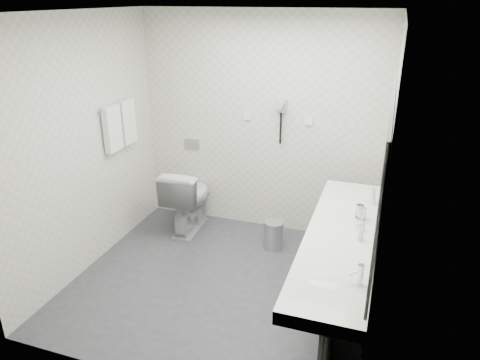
% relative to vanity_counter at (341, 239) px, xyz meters
% --- Properties ---
extents(floor, '(2.80, 2.80, 0.00)m').
position_rel_vanity_counter_xyz_m(floor, '(-1.12, 0.20, -0.80)').
color(floor, '#2C2D32').
rests_on(floor, ground).
extents(ceiling, '(2.80, 2.80, 0.00)m').
position_rel_vanity_counter_xyz_m(ceiling, '(-1.12, 0.20, 1.70)').
color(ceiling, silver).
rests_on(ceiling, wall_back).
extents(wall_back, '(2.80, 0.00, 2.80)m').
position_rel_vanity_counter_xyz_m(wall_back, '(-1.12, 1.50, 0.45)').
color(wall_back, beige).
rests_on(wall_back, floor).
extents(wall_front, '(2.80, 0.00, 2.80)m').
position_rel_vanity_counter_xyz_m(wall_front, '(-1.12, -1.10, 0.45)').
color(wall_front, beige).
rests_on(wall_front, floor).
extents(wall_left, '(0.00, 2.60, 2.60)m').
position_rel_vanity_counter_xyz_m(wall_left, '(-2.52, 0.20, 0.45)').
color(wall_left, beige).
rests_on(wall_left, floor).
extents(wall_right, '(0.00, 2.60, 2.60)m').
position_rel_vanity_counter_xyz_m(wall_right, '(0.27, 0.20, 0.45)').
color(wall_right, beige).
rests_on(wall_right, floor).
extents(vanity_counter, '(0.55, 2.20, 0.10)m').
position_rel_vanity_counter_xyz_m(vanity_counter, '(0.00, 0.00, 0.00)').
color(vanity_counter, silver).
rests_on(vanity_counter, floor).
extents(vanity_panel, '(0.03, 2.15, 0.75)m').
position_rel_vanity_counter_xyz_m(vanity_panel, '(0.02, 0.00, -0.42)').
color(vanity_panel, gray).
rests_on(vanity_panel, floor).
extents(vanity_post_far, '(0.06, 0.06, 0.75)m').
position_rel_vanity_counter_xyz_m(vanity_post_far, '(0.05, 1.04, -0.42)').
color(vanity_post_far, silver).
rests_on(vanity_post_far, floor).
extents(mirror, '(0.02, 2.20, 1.05)m').
position_rel_vanity_counter_xyz_m(mirror, '(0.26, 0.00, 0.65)').
color(mirror, '#B2BCC6').
rests_on(mirror, wall_right).
extents(basin_near, '(0.40, 0.31, 0.05)m').
position_rel_vanity_counter_xyz_m(basin_near, '(0.00, -0.65, 0.04)').
color(basin_near, silver).
rests_on(basin_near, vanity_counter).
extents(basin_far, '(0.40, 0.31, 0.05)m').
position_rel_vanity_counter_xyz_m(basin_far, '(0.00, 0.65, 0.04)').
color(basin_far, silver).
rests_on(basin_far, vanity_counter).
extents(faucet_near, '(0.04, 0.04, 0.15)m').
position_rel_vanity_counter_xyz_m(faucet_near, '(0.19, -0.65, 0.12)').
color(faucet_near, silver).
rests_on(faucet_near, vanity_counter).
extents(faucet_far, '(0.04, 0.04, 0.15)m').
position_rel_vanity_counter_xyz_m(faucet_far, '(0.19, 0.65, 0.12)').
color(faucet_far, silver).
rests_on(faucet_far, vanity_counter).
extents(soap_bottle_a, '(0.07, 0.07, 0.12)m').
position_rel_vanity_counter_xyz_m(soap_bottle_a, '(0.14, 0.10, 0.11)').
color(soap_bottle_a, white).
rests_on(soap_bottle_a, vanity_counter).
extents(soap_bottle_c, '(0.06, 0.06, 0.12)m').
position_rel_vanity_counter_xyz_m(soap_bottle_c, '(0.15, -0.06, 0.11)').
color(soap_bottle_c, white).
rests_on(soap_bottle_c, vanity_counter).
extents(glass_left, '(0.09, 0.09, 0.12)m').
position_rel_vanity_counter_xyz_m(glass_left, '(0.13, 0.27, 0.11)').
color(glass_left, silver).
rests_on(glass_left, vanity_counter).
extents(glass_right, '(0.08, 0.08, 0.12)m').
position_rel_vanity_counter_xyz_m(glass_right, '(0.11, 0.34, 0.11)').
color(glass_right, silver).
rests_on(glass_right, vanity_counter).
extents(toilet, '(0.49, 0.80, 0.79)m').
position_rel_vanity_counter_xyz_m(toilet, '(-1.89, 1.12, -0.41)').
color(toilet, silver).
rests_on(toilet, floor).
extents(flush_plate, '(0.18, 0.02, 0.12)m').
position_rel_vanity_counter_xyz_m(flush_plate, '(-1.98, 1.49, 0.15)').
color(flush_plate, '#B2B5BA').
rests_on(flush_plate, wall_back).
extents(pedal_bin, '(0.26, 0.26, 0.31)m').
position_rel_vanity_counter_xyz_m(pedal_bin, '(-0.80, 1.01, -0.65)').
color(pedal_bin, '#B2B5BA').
rests_on(pedal_bin, floor).
extents(bin_lid, '(0.22, 0.22, 0.02)m').
position_rel_vanity_counter_xyz_m(bin_lid, '(-0.80, 1.01, -0.49)').
color(bin_lid, '#B2B5BA').
rests_on(bin_lid, pedal_bin).
extents(towel_rail, '(0.02, 0.62, 0.02)m').
position_rel_vanity_counter_xyz_m(towel_rail, '(-2.47, 0.75, 0.75)').
color(towel_rail, silver).
rests_on(towel_rail, wall_left).
extents(towel_near, '(0.07, 0.24, 0.48)m').
position_rel_vanity_counter_xyz_m(towel_near, '(-2.46, 0.61, 0.53)').
color(towel_near, silver).
rests_on(towel_near, towel_rail).
extents(towel_far, '(0.07, 0.24, 0.48)m').
position_rel_vanity_counter_xyz_m(towel_far, '(-2.46, 0.89, 0.53)').
color(towel_far, silver).
rests_on(towel_far, towel_rail).
extents(dryer_cradle, '(0.10, 0.04, 0.14)m').
position_rel_vanity_counter_xyz_m(dryer_cradle, '(-0.88, 1.47, 0.70)').
color(dryer_cradle, '#95969B').
rests_on(dryer_cradle, wall_back).
extents(dryer_barrel, '(0.08, 0.14, 0.08)m').
position_rel_vanity_counter_xyz_m(dryer_barrel, '(-0.88, 1.40, 0.73)').
color(dryer_barrel, '#95969B').
rests_on(dryer_barrel, dryer_cradle).
extents(dryer_cord, '(0.02, 0.02, 0.35)m').
position_rel_vanity_counter_xyz_m(dryer_cord, '(-0.88, 1.46, 0.45)').
color(dryer_cord, black).
rests_on(dryer_cord, dryer_cradle).
extents(switch_plate_a, '(0.09, 0.02, 0.09)m').
position_rel_vanity_counter_xyz_m(switch_plate_a, '(-1.27, 1.49, 0.55)').
color(switch_plate_a, silver).
rests_on(switch_plate_a, wall_back).
extents(switch_plate_b, '(0.09, 0.02, 0.09)m').
position_rel_vanity_counter_xyz_m(switch_plate_b, '(-0.57, 1.49, 0.55)').
color(switch_plate_b, silver).
rests_on(switch_plate_b, wall_back).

